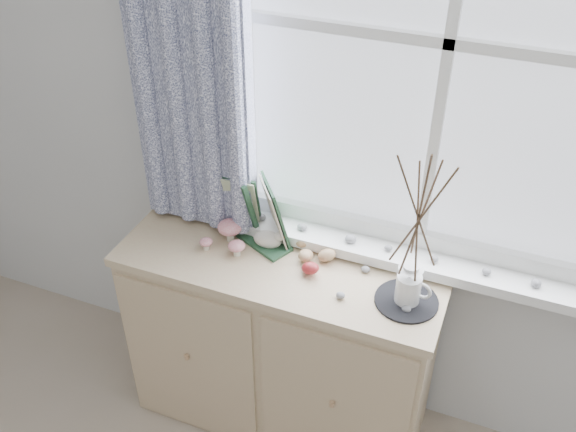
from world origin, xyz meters
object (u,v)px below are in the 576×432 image
object	(u,v)px
toadstool_cluster	(229,234)
twig_pitcher	(419,213)
sideboard	(281,344)
botanical_book	(250,213)

from	to	relation	value
toadstool_cluster	twig_pitcher	world-z (taller)	twig_pitcher
sideboard	botanical_book	distance (m)	0.58
sideboard	botanical_book	xyz separation A→B (m)	(-0.15, 0.07, 0.55)
twig_pitcher	botanical_book	bearing A→B (deg)	179.64
sideboard	toadstool_cluster	bearing A→B (deg)	173.04
sideboard	twig_pitcher	bearing A→B (deg)	-3.66
toadstool_cluster	twig_pitcher	xyz separation A→B (m)	(0.68, -0.06, 0.31)
sideboard	twig_pitcher	distance (m)	0.92
sideboard	toadstool_cluster	xyz separation A→B (m)	(-0.21, 0.03, 0.47)
sideboard	toadstool_cluster	world-z (taller)	toadstool_cluster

